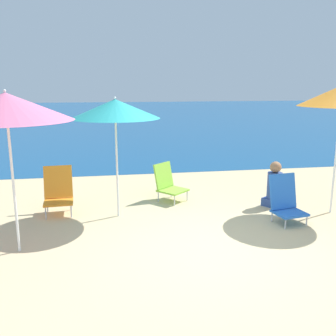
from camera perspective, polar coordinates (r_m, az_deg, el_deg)
The scene contains 8 objects.
ground_plane at distance 5.77m, azimuth 6.29°, elevation -11.66°, with size 60.00×60.00×0.00m, color #D1BA89.
sea_water at distance 29.85m, azimuth -6.81°, elevation 8.12°, with size 60.00×40.00×0.01m.
beach_umbrella_pink at distance 5.48m, azimuth -23.45°, elevation 8.55°, with size 1.78×1.78×2.30m.
beach_umbrella_teal at distance 6.58m, azimuth -8.05°, elevation 8.91°, with size 1.55×1.55×2.16m.
beach_chair_blue at distance 6.86m, azimuth 17.49°, elevation -4.75°, with size 0.60×0.61×0.83m.
beach_chair_orange at distance 7.28m, azimuth -16.37°, elevation -3.37°, with size 0.56×0.64×0.86m.
beach_chair_lime at distance 7.72m, azimuth 0.03°, elevation -2.29°, with size 0.75×0.76×0.77m.
person_seated_near at distance 7.63m, azimuth 15.90°, elevation -2.84°, with size 0.46×0.48×0.90m.
Camera 1 is at (-1.48, -5.04, 2.38)m, focal length 40.00 mm.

